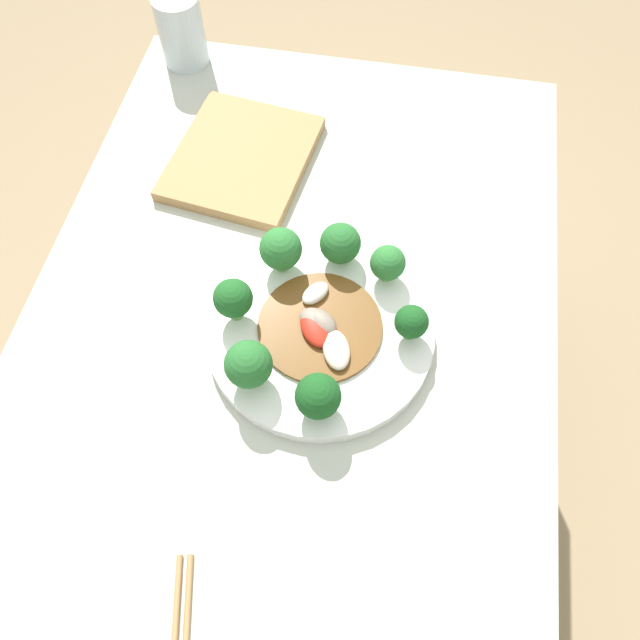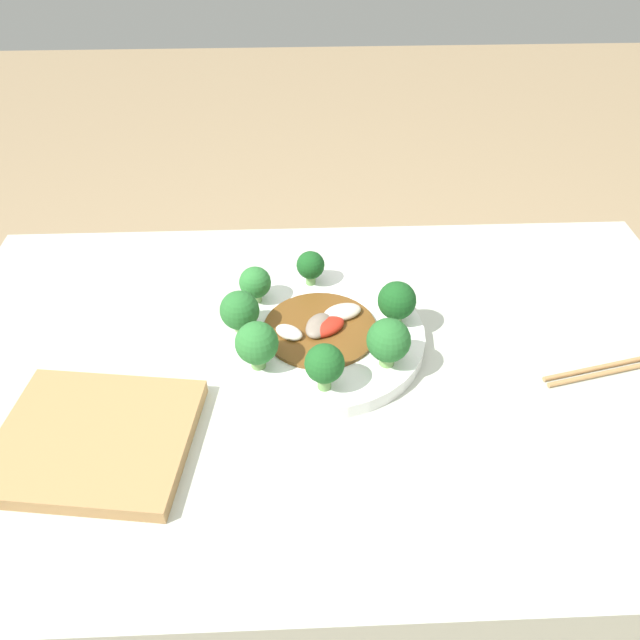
{
  "view_description": "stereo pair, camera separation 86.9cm",
  "coord_description": "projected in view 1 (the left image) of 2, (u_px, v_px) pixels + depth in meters",
  "views": [
    {
      "loc": [
        -0.37,
        -0.12,
        1.49
      ],
      "look_at": [
        0.01,
        -0.05,
        0.79
      ],
      "focal_mm": 35.0,
      "sensor_mm": 36.0,
      "label": 1
    },
    {
      "loc": [
        0.04,
        0.63,
        1.36
      ],
      "look_at": [
        0.01,
        -0.05,
        0.79
      ],
      "focal_mm": 35.0,
      "sensor_mm": 36.0,
      "label": 2
    }
  ],
  "objects": [
    {
      "name": "broccoli_northwest",
      "position": [
        248.0,
        365.0,
        0.75
      ],
      "size": [
        0.06,
        0.06,
        0.07
      ],
      "color": "#7AAD5B",
      "rests_on": "plate"
    },
    {
      "name": "cutting_board",
      "position": [
        242.0,
        158.0,
        0.99
      ],
      "size": [
        0.26,
        0.23,
        0.02
      ],
      "color": "#AD7F4C",
      "rests_on": "table"
    },
    {
      "name": "plate",
      "position": [
        320.0,
        331.0,
        0.83
      ],
      "size": [
        0.3,
        0.3,
        0.02
      ],
      "color": "white",
      "rests_on": "table"
    },
    {
      "name": "table",
      "position": [
        293.0,
        431.0,
        1.16
      ],
      "size": [
        1.15,
        0.73,
        0.74
      ],
      "color": "#B7BCAD",
      "rests_on": "ground_plane"
    },
    {
      "name": "broccoli_east",
      "position": [
        340.0,
        244.0,
        0.85
      ],
      "size": [
        0.06,
        0.06,
        0.06
      ],
      "color": "#89B76B",
      "rests_on": "plate"
    },
    {
      "name": "broccoli_west",
      "position": [
        318.0,
        396.0,
        0.74
      ],
      "size": [
        0.06,
        0.06,
        0.07
      ],
      "color": "#7AAD5B",
      "rests_on": "plate"
    },
    {
      "name": "broccoli_northeast",
      "position": [
        281.0,
        249.0,
        0.84
      ],
      "size": [
        0.06,
        0.06,
        0.07
      ],
      "color": "#70A356",
      "rests_on": "plate"
    },
    {
      "name": "broccoli_north",
      "position": [
        233.0,
        299.0,
        0.8
      ],
      "size": [
        0.05,
        0.05,
        0.07
      ],
      "color": "#70A356",
      "rests_on": "plate"
    },
    {
      "name": "drinking_glass",
      "position": [
        181.0,
        30.0,
        1.06
      ],
      "size": [
        0.08,
        0.08,
        0.12
      ],
      "color": "silver",
      "rests_on": "table"
    },
    {
      "name": "stirfry_center",
      "position": [
        321.0,
        326.0,
        0.82
      ],
      "size": [
        0.17,
        0.17,
        0.02
      ],
      "color": "brown",
      "rests_on": "plate"
    },
    {
      "name": "broccoli_southeast",
      "position": [
        388.0,
        263.0,
        0.83
      ],
      "size": [
        0.05,
        0.05,
        0.06
      ],
      "color": "#89B76B",
      "rests_on": "plate"
    },
    {
      "name": "broccoli_south",
      "position": [
        411.0,
        322.0,
        0.79
      ],
      "size": [
        0.04,
        0.04,
        0.06
      ],
      "color": "#70A356",
      "rests_on": "plate"
    },
    {
      "name": "ground_plane",
      "position": [
        299.0,
        482.0,
        1.49
      ],
      "size": [
        8.0,
        8.0,
        0.0
      ],
      "primitive_type": "plane",
      "color": "#9E8460"
    }
  ]
}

